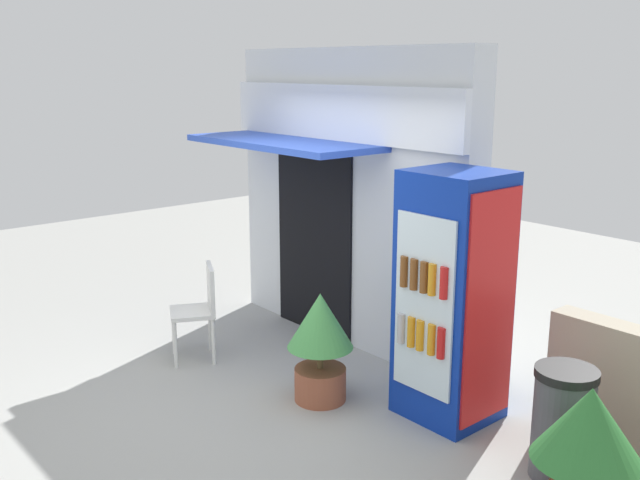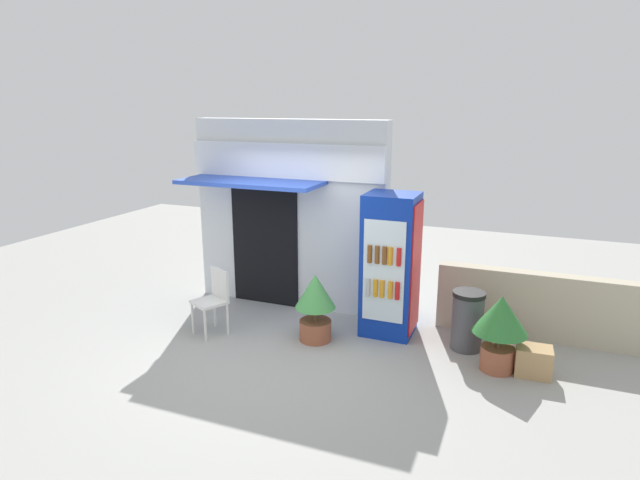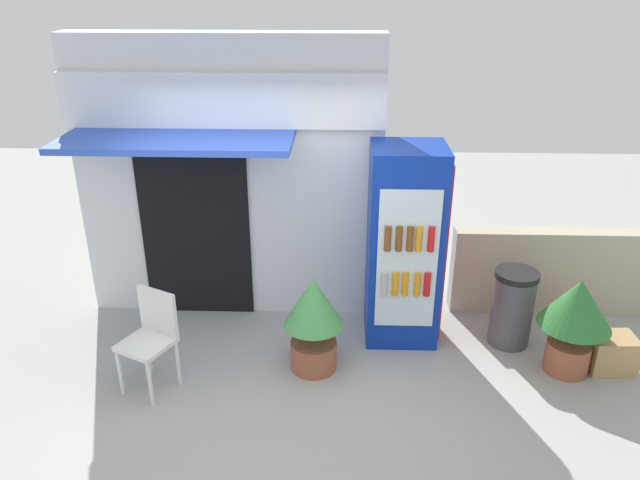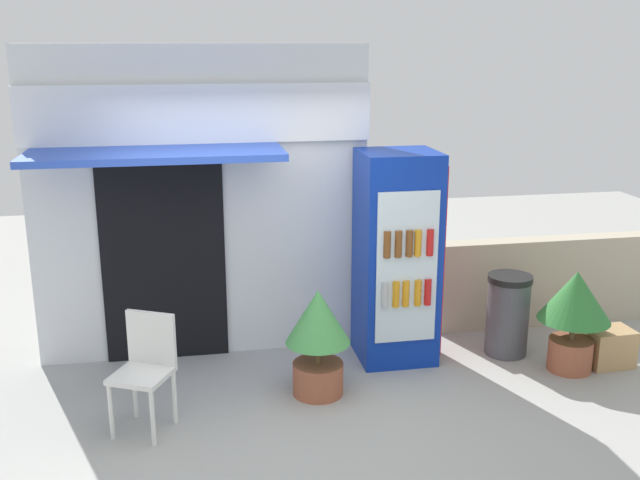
{
  "view_description": "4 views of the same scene",
  "coord_description": "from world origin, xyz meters",
  "px_view_note": "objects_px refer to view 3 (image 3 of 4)",
  "views": [
    {
      "loc": [
        4.65,
        -3.06,
        2.75
      ],
      "look_at": [
        0.25,
        0.69,
        1.33
      ],
      "focal_mm": 39.99,
      "sensor_mm": 36.0,
      "label": 1
    },
    {
      "loc": [
        2.98,
        -5.65,
        3.16
      ],
      "look_at": [
        0.47,
        0.61,
        1.4
      ],
      "focal_mm": 29.66,
      "sensor_mm": 36.0,
      "label": 2
    },
    {
      "loc": [
        0.66,
        -4.18,
        3.45
      ],
      "look_at": [
        0.49,
        0.72,
        1.24
      ],
      "focal_mm": 33.78,
      "sensor_mm": 36.0,
      "label": 3
    },
    {
      "loc": [
        -0.6,
        -5.11,
        2.95
      ],
      "look_at": [
        0.5,
        0.81,
        1.3
      ],
      "focal_mm": 41.02,
      "sensor_mm": 36.0,
      "label": 4
    }
  ],
  "objects_px": {
    "drink_cooler": "(405,246)",
    "cardboard_box": "(611,353)",
    "potted_plant_curbside": "(575,314)",
    "plastic_chair": "(152,333)",
    "trash_bin": "(512,307)",
    "potted_plant_near_shop": "(313,317)"
  },
  "relations": [
    {
      "from": "drink_cooler",
      "to": "cardboard_box",
      "type": "distance_m",
      "value": 2.15
    },
    {
      "from": "drink_cooler",
      "to": "potted_plant_curbside",
      "type": "xyz_separation_m",
      "value": [
        1.51,
        -0.59,
        -0.39
      ]
    },
    {
      "from": "plastic_chair",
      "to": "potted_plant_curbside",
      "type": "relative_size",
      "value": 0.97
    },
    {
      "from": "trash_bin",
      "to": "drink_cooler",
      "type": "bearing_deg",
      "value": 173.25
    },
    {
      "from": "drink_cooler",
      "to": "potted_plant_near_shop",
      "type": "bearing_deg",
      "value": -144.26
    },
    {
      "from": "drink_cooler",
      "to": "trash_bin",
      "type": "xyz_separation_m",
      "value": [
        1.08,
        -0.13,
        -0.59
      ]
    },
    {
      "from": "drink_cooler",
      "to": "trash_bin",
      "type": "relative_size",
      "value": 2.5
    },
    {
      "from": "drink_cooler",
      "to": "potted_plant_curbside",
      "type": "bearing_deg",
      "value": -21.25
    },
    {
      "from": "drink_cooler",
      "to": "potted_plant_near_shop",
      "type": "xyz_separation_m",
      "value": [
        -0.87,
        -0.62,
        -0.44
      ]
    },
    {
      "from": "drink_cooler",
      "to": "plastic_chair",
      "type": "bearing_deg",
      "value": -157.95
    },
    {
      "from": "potted_plant_near_shop",
      "to": "cardboard_box",
      "type": "xyz_separation_m",
      "value": [
        2.78,
        0.07,
        -0.37
      ]
    },
    {
      "from": "trash_bin",
      "to": "potted_plant_near_shop",
      "type": "bearing_deg",
      "value": -165.76
    },
    {
      "from": "plastic_chair",
      "to": "potted_plant_curbside",
      "type": "height_order",
      "value": "potted_plant_curbside"
    },
    {
      "from": "plastic_chair",
      "to": "potted_plant_curbside",
      "type": "bearing_deg",
      "value": 5.07
    },
    {
      "from": "drink_cooler",
      "to": "cardboard_box",
      "type": "height_order",
      "value": "drink_cooler"
    },
    {
      "from": "drink_cooler",
      "to": "plastic_chair",
      "type": "distance_m",
      "value": 2.49
    },
    {
      "from": "potted_plant_curbside",
      "to": "cardboard_box",
      "type": "bearing_deg",
      "value": 4.12
    },
    {
      "from": "potted_plant_near_shop",
      "to": "cardboard_box",
      "type": "relative_size",
      "value": 2.29
    },
    {
      "from": "plastic_chair",
      "to": "potted_plant_near_shop",
      "type": "distance_m",
      "value": 1.44
    },
    {
      "from": "potted_plant_curbside",
      "to": "trash_bin",
      "type": "distance_m",
      "value": 0.66
    },
    {
      "from": "potted_plant_near_shop",
      "to": "trash_bin",
      "type": "xyz_separation_m",
      "value": [
        1.95,
        0.49,
        -0.15
      ]
    },
    {
      "from": "plastic_chair",
      "to": "cardboard_box",
      "type": "height_order",
      "value": "plastic_chair"
    }
  ]
}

